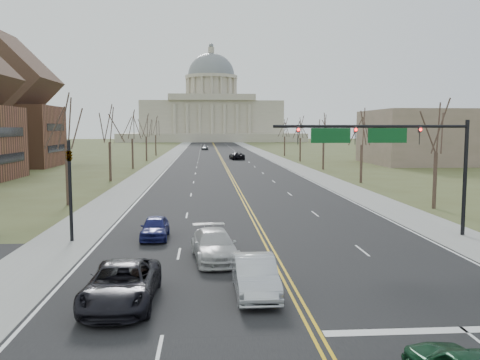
{
  "coord_description": "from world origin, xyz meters",
  "views": [
    {
      "loc": [
        -3.57,
        -16.73,
        6.71
      ],
      "look_at": [
        -1.09,
        19.23,
        3.0
      ],
      "focal_mm": 38.0,
      "sensor_mm": 36.0,
      "label": 1
    }
  ],
  "objects": [
    {
      "name": "ground",
      "position": [
        0.0,
        0.0,
        0.0
      ],
      "size": [
        600.0,
        600.0,
        0.0
      ],
      "primitive_type": "plane",
      "color": "#4B4F27",
      "rests_on": "ground"
    },
    {
      "name": "road",
      "position": [
        0.0,
        110.0,
        0.01
      ],
      "size": [
        20.0,
        380.0,
        0.01
      ],
      "primitive_type": "cube",
      "color": "black",
      "rests_on": "ground"
    },
    {
      "name": "cross_road",
      "position": [
        0.0,
        6.0,
        0.01
      ],
      "size": [
        120.0,
        14.0,
        0.01
      ],
      "primitive_type": "cube",
      "color": "black",
      "rests_on": "ground"
    },
    {
      "name": "sidewalk_left",
      "position": [
        -12.0,
        110.0,
        0.01
      ],
      "size": [
        4.0,
        380.0,
        0.03
      ],
      "primitive_type": "cube",
      "color": "gray",
      "rests_on": "ground"
    },
    {
      "name": "sidewalk_right",
      "position": [
        12.0,
        110.0,
        0.01
      ],
      "size": [
        4.0,
        380.0,
        0.03
      ],
      "primitive_type": "cube",
      "color": "gray",
      "rests_on": "ground"
    },
    {
      "name": "center_line",
      "position": [
        0.0,
        110.0,
        0.01
      ],
      "size": [
        0.42,
        380.0,
        0.01
      ],
      "primitive_type": "cube",
      "color": "gold",
      "rests_on": "road"
    },
    {
      "name": "edge_line_left",
      "position": [
        -9.8,
        110.0,
        0.01
      ],
      "size": [
        0.15,
        380.0,
        0.01
      ],
      "primitive_type": "cube",
      "color": "silver",
      "rests_on": "road"
    },
    {
      "name": "edge_line_right",
      "position": [
        9.8,
        110.0,
        0.01
      ],
      "size": [
        0.15,
        380.0,
        0.01
      ],
      "primitive_type": "cube",
      "color": "silver",
      "rests_on": "road"
    },
    {
      "name": "stop_bar",
      "position": [
        5.0,
        -1.0,
        0.01
      ],
      "size": [
        9.5,
        0.5,
        0.01
      ],
      "primitive_type": "cube",
      "color": "silver",
      "rests_on": "road"
    },
    {
      "name": "capitol",
      "position": [
        0.0,
        249.91,
        14.2
      ],
      "size": [
        90.0,
        60.0,
        50.0
      ],
      "color": "#BBB39C",
      "rests_on": "ground"
    },
    {
      "name": "signal_mast",
      "position": [
        7.45,
        13.5,
        5.76
      ],
      "size": [
        12.12,
        0.44,
        7.2
      ],
      "color": "black",
      "rests_on": "ground"
    },
    {
      "name": "signal_left",
      "position": [
        -11.5,
        13.5,
        3.71
      ],
      "size": [
        0.32,
        0.36,
        6.0
      ],
      "color": "black",
      "rests_on": "ground"
    },
    {
      "name": "tree_r_0",
      "position": [
        15.5,
        24.0,
        6.55
      ],
      "size": [
        3.74,
        3.74,
        8.5
      ],
      "color": "#392821",
      "rests_on": "ground"
    },
    {
      "name": "tree_l_0",
      "position": [
        -15.5,
        28.0,
        6.94
      ],
      "size": [
        3.96,
        3.96,
        9.0
      ],
      "color": "#392821",
      "rests_on": "ground"
    },
    {
      "name": "tree_r_1",
      "position": [
        15.5,
        44.0,
        6.55
      ],
      "size": [
        3.74,
        3.74,
        8.5
      ],
      "color": "#392821",
      "rests_on": "ground"
    },
    {
      "name": "tree_l_1",
      "position": [
        -15.5,
        48.0,
        6.94
      ],
      "size": [
        3.96,
        3.96,
        9.0
      ],
      "color": "#392821",
      "rests_on": "ground"
    },
    {
      "name": "tree_r_2",
      "position": [
        15.5,
        64.0,
        6.55
      ],
      "size": [
        3.74,
        3.74,
        8.5
      ],
      "color": "#392821",
      "rests_on": "ground"
    },
    {
      "name": "tree_l_2",
      "position": [
        -15.5,
        68.0,
        6.94
      ],
      "size": [
        3.96,
        3.96,
        9.0
      ],
      "color": "#392821",
      "rests_on": "ground"
    },
    {
      "name": "tree_r_3",
      "position": [
        15.5,
        84.0,
        6.55
      ],
      "size": [
        3.74,
        3.74,
        8.5
      ],
      "color": "#392821",
      "rests_on": "ground"
    },
    {
      "name": "tree_l_3",
      "position": [
        -15.5,
        88.0,
        6.94
      ],
      "size": [
        3.96,
        3.96,
        9.0
      ],
      "color": "#392821",
      "rests_on": "ground"
    },
    {
      "name": "tree_r_4",
      "position": [
        15.5,
        104.0,
        6.55
      ],
      "size": [
        3.74,
        3.74,
        8.5
      ],
      "color": "#392821",
      "rests_on": "ground"
    },
    {
      "name": "tree_l_4",
      "position": [
        -15.5,
        108.0,
        6.94
      ],
      "size": [
        3.96,
        3.96,
        9.0
      ],
      "color": "#392821",
      "rests_on": "ground"
    },
    {
      "name": "bldg_left_far",
      "position": [
        -38.0,
        74.0,
        9.54
      ],
      "size": [
        17.1,
        14.28,
        23.25
      ],
      "color": "brown",
      "rests_on": "ground"
    },
    {
      "name": "bldg_right_mass",
      "position": [
        40.0,
        76.0,
        5.0
      ],
      "size": [
        25.0,
        20.0,
        10.0
      ],
      "primitive_type": "cube",
      "color": "#776755",
      "rests_on": "ground"
    },
    {
      "name": "car_sb_inner_lead",
      "position": [
        -1.6,
        3.13,
        0.78
      ],
      "size": [
        1.69,
        4.67,
        1.53
      ],
      "primitive_type": "imported",
      "rotation": [
        0.0,
        0.0,
        0.01
      ],
      "color": "#B3B6BB",
      "rests_on": "road"
    },
    {
      "name": "car_sb_outer_lead",
      "position": [
        -6.78,
        2.32,
        0.79
      ],
      "size": [
        2.64,
        5.6,
        1.55
      ],
      "primitive_type": "imported",
      "rotation": [
        0.0,
        0.0,
        -0.01
      ],
      "color": "black",
      "rests_on": "road"
    },
    {
      "name": "car_sb_inner_second",
      "position": [
        -3.13,
        8.63,
        0.76
      ],
      "size": [
        2.66,
        5.35,
        1.49
      ],
      "primitive_type": "imported",
      "rotation": [
        0.0,
        0.0,
        0.11
      ],
      "color": "beige",
      "rests_on": "road"
    },
    {
      "name": "car_sb_outer_second",
      "position": [
        -6.63,
        13.89,
        0.69
      ],
      "size": [
        1.62,
        4.0,
        1.36
      ],
      "primitive_type": "imported",
      "rotation": [
        0.0,
        0.0,
        0.0
      ],
      "color": "navy",
      "rests_on": "road"
    },
    {
      "name": "car_far_nb",
      "position": [
        3.19,
        91.09,
        0.82
      ],
      "size": [
        3.27,
        6.07,
        1.62
      ],
      "primitive_type": "imported",
      "rotation": [
        0.0,
        0.0,
        3.24
      ],
      "color": "black",
      "rests_on": "road"
    },
    {
      "name": "car_far_sb",
      "position": [
        -3.62,
        138.34,
        0.78
      ],
      "size": [
        2.25,
        4.64,
        1.53
      ],
      "primitive_type": "imported",
      "rotation": [
        0.0,
        0.0,
        0.1
      ],
      "color": "#54585D",
      "rests_on": "road"
    }
  ]
}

